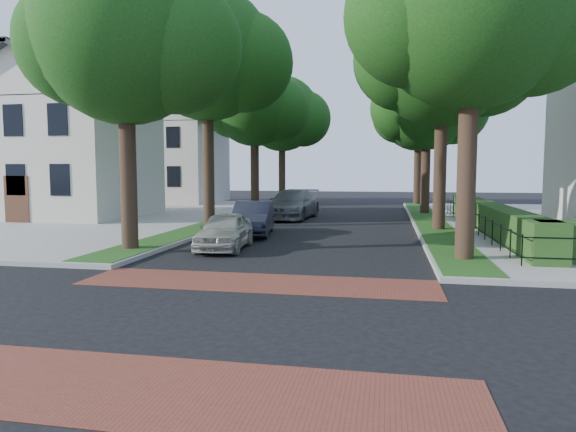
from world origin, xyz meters
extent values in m
plane|color=black|center=(0.00, 0.00, 0.00)|extent=(120.00, 120.00, 0.00)
cube|color=gray|center=(-19.50, 19.00, 0.07)|extent=(30.00, 30.00, 0.15)
cube|color=brown|center=(0.00, 3.20, 0.01)|extent=(9.00, 2.20, 0.01)
cube|color=brown|center=(0.00, -3.20, 0.01)|extent=(9.00, 2.20, 0.01)
cube|color=#264D16|center=(5.40, 19.10, 0.16)|extent=(1.60, 29.80, 0.02)
cube|color=#264D16|center=(-5.40, 19.10, 0.16)|extent=(1.60, 29.80, 0.02)
cylinder|color=black|center=(5.50, 7.00, 3.83)|extent=(0.56, 0.56, 7.35)
sphere|color=#123B10|center=(5.50, 7.00, 7.71)|extent=(6.20, 6.20, 6.20)
sphere|color=#123B10|center=(7.21, 7.30, 7.31)|extent=(4.65, 4.65, 4.65)
sphere|color=#123B10|center=(3.95, 6.80, 7.41)|extent=(4.34, 4.34, 4.34)
sphere|color=#123B10|center=(5.60, 8.55, 8.21)|extent=(4.03, 4.03, 4.03)
cylinder|color=black|center=(5.50, 15.00, 4.00)|extent=(0.56, 0.56, 7.70)
sphere|color=#123B10|center=(5.50, 15.00, 8.07)|extent=(6.60, 6.60, 6.60)
sphere|color=#123B10|center=(7.31, 15.30, 7.67)|extent=(4.95, 4.95, 4.95)
sphere|color=#123B10|center=(3.85, 14.80, 7.77)|extent=(4.62, 4.62, 4.62)
sphere|color=#123B10|center=(5.60, 16.65, 8.57)|extent=(4.29, 4.29, 4.29)
cylinder|color=black|center=(5.50, 24.00, 3.47)|extent=(0.56, 0.56, 6.65)
sphere|color=#123B10|center=(5.50, 24.00, 6.99)|extent=(5.80, 5.80, 5.80)
sphere|color=#123B10|center=(7.09, 24.30, 6.59)|extent=(4.35, 4.35, 4.35)
sphere|color=#123B10|center=(4.05, 23.80, 6.69)|extent=(4.06, 4.06, 4.06)
sphere|color=#123B10|center=(5.60, 25.45, 7.49)|extent=(3.77, 3.77, 3.77)
cylinder|color=black|center=(5.50, 33.00, 3.65)|extent=(0.56, 0.56, 7.00)
sphere|color=#123B10|center=(5.50, 33.00, 7.35)|extent=(6.00, 6.00, 6.00)
sphere|color=#123B10|center=(7.15, 33.30, 6.95)|extent=(4.50, 4.50, 4.50)
sphere|color=#123B10|center=(4.00, 32.80, 7.05)|extent=(4.20, 4.20, 4.20)
sphere|color=#123B10|center=(5.60, 34.50, 7.85)|extent=(3.90, 3.90, 3.90)
cylinder|color=black|center=(-5.50, 7.00, 3.65)|extent=(0.56, 0.56, 7.00)
sphere|color=#123B10|center=(-5.50, 7.00, 7.35)|extent=(6.00, 6.00, 6.00)
sphere|color=#123B10|center=(-3.85, 7.30, 6.95)|extent=(4.50, 4.50, 4.50)
sphere|color=#123B10|center=(-7.00, 6.80, 7.05)|extent=(4.20, 4.20, 4.20)
sphere|color=#123B10|center=(-5.40, 8.50, 7.85)|extent=(3.90, 3.90, 3.90)
cylinder|color=black|center=(-5.50, 15.00, 4.17)|extent=(0.56, 0.56, 8.05)
sphere|color=#123B10|center=(-5.50, 15.00, 8.43)|extent=(6.40, 6.40, 6.40)
sphere|color=#123B10|center=(-3.74, 15.30, 8.03)|extent=(4.80, 4.80, 4.80)
sphere|color=#123B10|center=(-7.10, 14.80, 8.13)|extent=(4.48, 4.48, 4.48)
sphere|color=#123B10|center=(-5.40, 16.60, 8.93)|extent=(4.16, 4.16, 4.16)
cylinder|color=black|center=(-5.50, 24.00, 3.58)|extent=(0.56, 0.56, 6.86)
sphere|color=#123B10|center=(-5.50, 24.00, 7.21)|extent=(5.60, 5.60, 5.60)
sphere|color=#123B10|center=(-3.96, 24.30, 6.81)|extent=(4.20, 4.20, 4.20)
sphere|color=#123B10|center=(-6.90, 23.80, 6.91)|extent=(3.92, 3.92, 3.92)
sphere|color=#123B10|center=(-5.40, 25.40, 7.71)|extent=(3.64, 3.64, 3.64)
cylinder|color=black|center=(-5.50, 33.00, 3.72)|extent=(0.56, 0.56, 7.14)
sphere|color=#123B10|center=(-5.50, 33.00, 7.49)|extent=(6.20, 6.20, 6.20)
sphere|color=#123B10|center=(-3.79, 33.30, 7.09)|extent=(4.65, 4.65, 4.65)
sphere|color=#123B10|center=(-7.05, 32.80, 7.19)|extent=(4.34, 4.34, 4.34)
sphere|color=#123B10|center=(-5.40, 34.55, 7.99)|extent=(4.03, 4.03, 4.03)
cube|color=#234718|center=(7.70, 15.00, 0.75)|extent=(1.00, 18.00, 1.20)
cube|color=beige|center=(-15.50, 18.00, 3.40)|extent=(9.00, 8.00, 6.50)
cube|color=brown|center=(-12.80, 16.40, 8.47)|extent=(0.80, 0.80, 3.64)
cube|color=beige|center=(-15.50, 32.00, 3.40)|extent=(9.00, 8.00, 6.50)
cube|color=brown|center=(-12.80, 30.40, 8.47)|extent=(0.80, 0.80, 3.64)
imported|color=#B0B2A0|center=(-2.53, 8.35, 0.67)|extent=(1.88, 4.03, 1.34)
imported|color=black|center=(-2.58, 12.47, 0.74)|extent=(2.17, 4.64, 1.47)
imported|color=slate|center=(-2.30, 20.33, 0.84)|extent=(2.81, 5.99, 1.69)
camera|label=1|loc=(3.17, -9.15, 2.83)|focal=32.00mm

